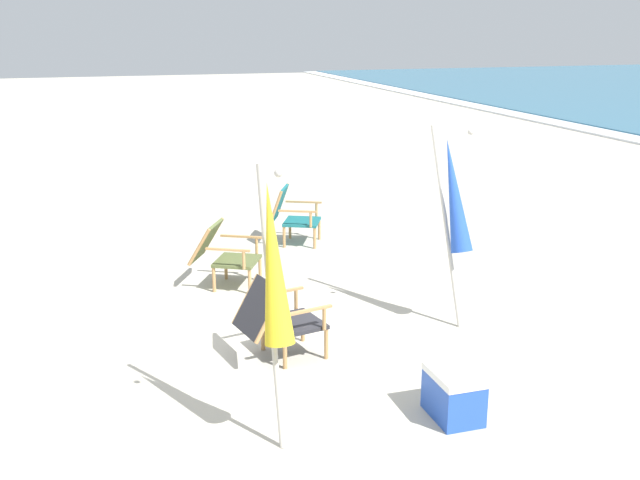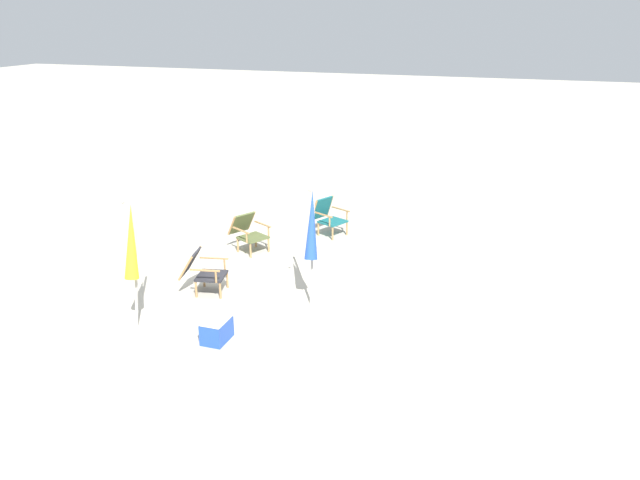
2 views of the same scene
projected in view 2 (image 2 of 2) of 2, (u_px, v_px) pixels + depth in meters
name	position (u px, v px, depth m)	size (l,w,h in m)	color
ground_plane	(216.00, 283.00, 11.44)	(80.00, 80.00, 0.00)	#B7AF9E
beach_chair_back_left	(328.00, 215.00, 13.85)	(0.81, 0.86, 0.82)	#196066
beach_chair_front_left	(248.00, 231.00, 12.90)	(0.87, 0.95, 0.78)	#515B33
beach_chair_back_right	(202.00, 270.00, 10.96)	(0.72, 0.87, 0.77)	#28282D
umbrella_furled_yellow	(132.00, 243.00, 9.51)	(0.50, 0.27, 2.10)	#B7B2A8
umbrella_furled_blue	(312.00, 226.00, 10.36)	(0.69, 0.33, 2.05)	#B7B2A8
cooler_box	(217.00, 329.00, 9.40)	(0.49, 0.35, 0.40)	blue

